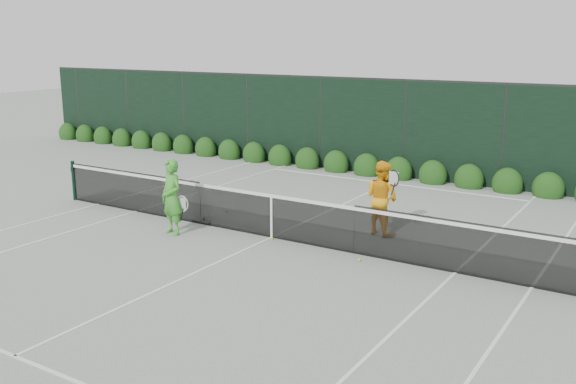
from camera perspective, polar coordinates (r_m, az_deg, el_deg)
The scene contains 8 objects.
ground at distance 14.12m, azimuth -1.46°, elevation -4.07°, with size 80.00×80.00×0.00m, color gray.
tennis_net at distance 13.98m, azimuth -1.56°, elevation -1.98°, with size 12.90×0.10×1.07m.
player_woman at distance 14.38m, azimuth -10.29°, elevation -0.47°, with size 0.70×0.56×1.69m.
player_man at distance 14.33m, azimuth 8.33°, elevation -0.49°, with size 0.98×0.86×1.66m.
court_lines at distance 14.12m, azimuth -1.46°, elevation -4.05°, with size 11.03×23.83×0.01m.
windscreen_fence at distance 11.64m, azimuth -8.91°, elevation -0.31°, with size 32.00×21.07×3.06m.
hedge_row at distance 20.22m, azimuth 9.81°, elevation 1.80°, with size 31.66×0.65×0.94m.
tennis_balls at distance 14.55m, azimuth -2.48°, elevation -3.40°, with size 4.55×1.62×0.07m.
Camera 1 is at (7.46, -11.21, 4.25)m, focal length 40.00 mm.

